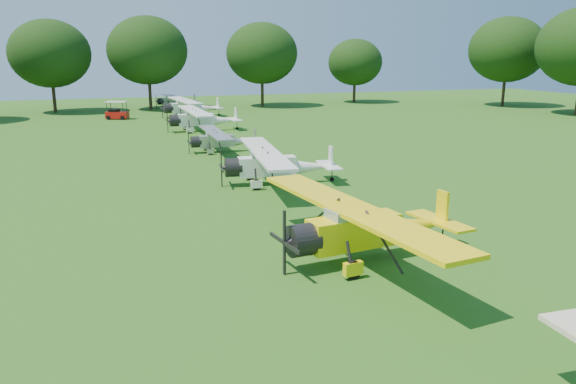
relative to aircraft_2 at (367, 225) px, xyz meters
name	(u,v)px	position (x,y,z in m)	size (l,w,h in m)	color
ground	(304,211)	(0.15, 7.17, -1.41)	(160.00, 160.00, 0.00)	#1F4912
tree_belt	(372,48)	(3.72, 7.34, 6.62)	(137.36, 130.27, 14.52)	black
aircraft_2	(367,225)	(0.00, 0.00, 0.00)	(7.73, 12.28, 2.41)	yellow
aircraft_3	(276,163)	(0.63, 13.47, -0.08)	(7.28, 11.57, 2.27)	white
aircraft_4	(222,139)	(-0.02, 25.82, -0.34)	(5.82, 9.25, 1.83)	#B6B6BB
aircraft_5	(201,118)	(0.71, 38.78, -0.02)	(7.54, 11.98, 2.37)	white
aircraft_6	(190,106)	(1.72, 52.23, -0.02)	(7.57, 12.06, 2.37)	white
aircraft_7	(175,100)	(1.75, 65.81, -0.29)	(6.15, 9.78, 1.92)	#B6B6BB
golf_cart	(117,113)	(-7.08, 52.72, -0.69)	(2.86, 2.31, 2.14)	red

